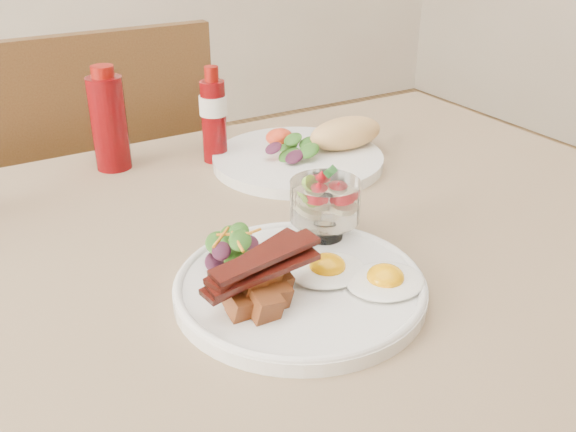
{
  "coord_description": "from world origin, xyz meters",
  "views": [
    {
      "loc": [
        -0.3,
        -0.63,
        1.15
      ],
      "look_at": [
        0.04,
        -0.06,
        0.82
      ],
      "focal_mm": 40.0,
      "sensor_mm": 36.0,
      "label": 1
    }
  ],
  "objects_px": {
    "fruit_cup": "(325,201)",
    "table": "(241,311)",
    "ketchup_bottle": "(109,121)",
    "second_plate": "(309,152)",
    "main_plate": "(300,288)",
    "hot_sauce_bottle": "(214,116)",
    "chair_far": "(108,211)"
  },
  "relations": [
    {
      "from": "fruit_cup",
      "to": "table",
      "type": "bearing_deg",
      "value": 156.2
    },
    {
      "from": "table",
      "to": "ketchup_bottle",
      "type": "height_order",
      "value": "ketchup_bottle"
    },
    {
      "from": "second_plate",
      "to": "ketchup_bottle",
      "type": "height_order",
      "value": "ketchup_bottle"
    },
    {
      "from": "table",
      "to": "fruit_cup",
      "type": "bearing_deg",
      "value": -23.8
    },
    {
      "from": "table",
      "to": "main_plate",
      "type": "height_order",
      "value": "main_plate"
    },
    {
      "from": "table",
      "to": "main_plate",
      "type": "xyz_separation_m",
      "value": [
        0.02,
        -0.12,
        0.1
      ]
    },
    {
      "from": "second_plate",
      "to": "hot_sauce_bottle",
      "type": "bearing_deg",
      "value": 146.29
    },
    {
      "from": "fruit_cup",
      "to": "second_plate",
      "type": "bearing_deg",
      "value": 61.5
    },
    {
      "from": "fruit_cup",
      "to": "hot_sauce_bottle",
      "type": "height_order",
      "value": "hot_sauce_bottle"
    },
    {
      "from": "main_plate",
      "to": "ketchup_bottle",
      "type": "distance_m",
      "value": 0.48
    },
    {
      "from": "second_plate",
      "to": "chair_far",
      "type": "bearing_deg",
      "value": 117.07
    },
    {
      "from": "main_plate",
      "to": "chair_far",
      "type": "bearing_deg",
      "value": 91.28
    },
    {
      "from": "hot_sauce_bottle",
      "to": "table",
      "type": "bearing_deg",
      "value": -109.53
    },
    {
      "from": "ketchup_bottle",
      "to": "chair_far",
      "type": "bearing_deg",
      "value": 80.8
    },
    {
      "from": "table",
      "to": "hot_sauce_bottle",
      "type": "xyz_separation_m",
      "value": [
        0.1,
        0.29,
        0.16
      ]
    },
    {
      "from": "main_plate",
      "to": "table",
      "type": "bearing_deg",
      "value": 98.44
    },
    {
      "from": "second_plate",
      "to": "hot_sauce_bottle",
      "type": "xyz_separation_m",
      "value": [
        -0.13,
        0.09,
        0.06
      ]
    },
    {
      "from": "chair_far",
      "to": "main_plate",
      "type": "height_order",
      "value": "chair_far"
    },
    {
      "from": "ketchup_bottle",
      "to": "hot_sauce_bottle",
      "type": "bearing_deg",
      "value": -19.52
    },
    {
      "from": "ketchup_bottle",
      "to": "fruit_cup",
      "type": "bearing_deg",
      "value": -69.16
    },
    {
      "from": "main_plate",
      "to": "second_plate",
      "type": "xyz_separation_m",
      "value": [
        0.22,
        0.32,
        0.01
      ]
    },
    {
      "from": "hot_sauce_bottle",
      "to": "fruit_cup",
      "type": "bearing_deg",
      "value": -91.05
    },
    {
      "from": "table",
      "to": "ketchup_bottle",
      "type": "bearing_deg",
      "value": 98.35
    },
    {
      "from": "main_plate",
      "to": "hot_sauce_bottle",
      "type": "xyz_separation_m",
      "value": [
        0.09,
        0.41,
        0.07
      ]
    },
    {
      "from": "table",
      "to": "second_plate",
      "type": "xyz_separation_m",
      "value": [
        0.23,
        0.21,
        0.11
      ]
    },
    {
      "from": "main_plate",
      "to": "hot_sauce_bottle",
      "type": "relative_size",
      "value": 1.78
    },
    {
      "from": "table",
      "to": "fruit_cup",
      "type": "distance_m",
      "value": 0.19
    },
    {
      "from": "second_plate",
      "to": "main_plate",
      "type": "bearing_deg",
      "value": -123.71
    },
    {
      "from": "table",
      "to": "hot_sauce_bottle",
      "type": "distance_m",
      "value": 0.35
    },
    {
      "from": "fruit_cup",
      "to": "ketchup_bottle",
      "type": "relative_size",
      "value": 0.53
    },
    {
      "from": "chair_far",
      "to": "second_plate",
      "type": "xyz_separation_m",
      "value": [
        0.23,
        -0.46,
        0.25
      ]
    },
    {
      "from": "chair_far",
      "to": "fruit_cup",
      "type": "height_order",
      "value": "chair_far"
    }
  ]
}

